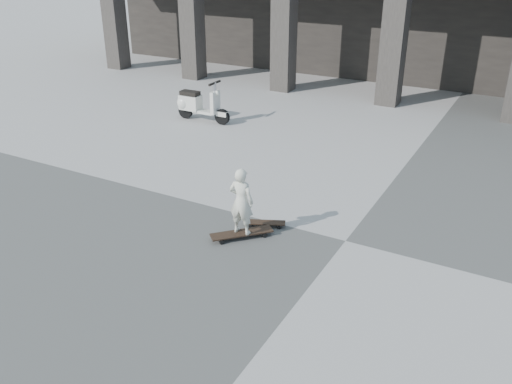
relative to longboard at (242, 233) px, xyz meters
The scene contains 5 objects.
ground 1.75m from the longboard, 25.25° to the left, with size 90.00×90.00×0.00m, color #454543.
longboard is the anchor object (origin of this frame).
skateboard_spare 0.57m from the longboard, 74.35° to the left, with size 0.73×0.46×0.09m.
child 0.60m from the longboard, 45.00° to the left, with size 0.42×0.28×1.16m, color beige.
scooter 6.78m from the longboard, 131.22° to the left, with size 1.64×0.53×1.14m.
Camera 1 is at (2.47, -7.61, 4.58)m, focal length 38.00 mm.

